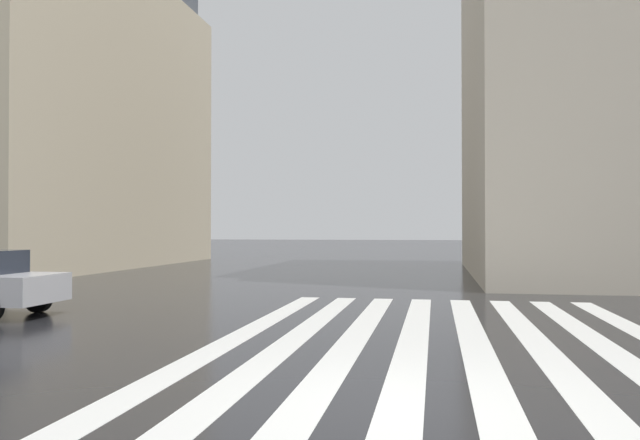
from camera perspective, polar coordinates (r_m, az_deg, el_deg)
name	(u,v)px	position (r m, az deg, el deg)	size (l,w,h in m)	color
ground_plane	(402,407)	(7.09, 7.30, -16.07)	(220.00, 220.00, 0.00)	black
zebra_crossing	(444,342)	(10.99, 10.90, -10.57)	(13.00, 7.50, 0.01)	silver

